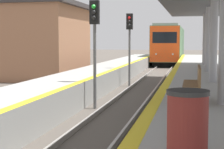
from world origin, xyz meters
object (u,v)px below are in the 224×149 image
trash_bin (187,124)px  signal_mid (95,33)px  bench (194,83)px  train (170,44)px  signal_far (130,35)px

trash_bin → signal_mid: bearing=112.3°
trash_bin → bench: size_ratio=0.54×
trash_bin → bench: bearing=88.7°
bench → train: bearing=94.4°
signal_far → train: bearing=87.6°
signal_mid → signal_far: same height
train → signal_far: bearing=-92.4°
signal_mid → trash_bin: bearing=-67.7°
train → trash_bin: (2.52, -38.77, -0.65)m
train → trash_bin: size_ratio=18.14×
train → trash_bin: train is taller
train → signal_mid: bearing=-92.1°
train → trash_bin: bearing=-86.3°
train → bench: (2.63, -33.85, -0.63)m
signal_mid → trash_bin: size_ratio=4.43×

